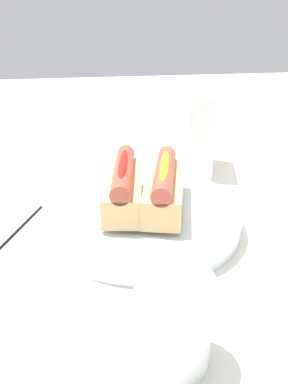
{
  "coord_description": "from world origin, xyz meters",
  "views": [
    {
      "loc": [
        0.51,
        -0.05,
        0.3
      ],
      "look_at": [
        0.01,
        0.02,
        0.06
      ],
      "focal_mm": 38.03,
      "sensor_mm": 36.0,
      "label": 1
    }
  ],
  "objects_px": {
    "hotdog_back": "(164,187)",
    "chopstick_near": "(4,243)",
    "hotdog_front": "(124,187)",
    "water_glass": "(173,325)",
    "napkin_box": "(201,131)",
    "serving_bowl": "(144,215)"
  },
  "relations": [
    {
      "from": "hotdog_front",
      "to": "hotdog_back",
      "type": "distance_m",
      "value": 0.05
    },
    {
      "from": "hotdog_front",
      "to": "hotdog_back",
      "type": "height_order",
      "value": "same"
    },
    {
      "from": "serving_bowl",
      "to": "chopstick_near",
      "type": "height_order",
      "value": "serving_bowl"
    },
    {
      "from": "hotdog_back",
      "to": "serving_bowl",
      "type": "bearing_deg",
      "value": -97.64
    },
    {
      "from": "hotdog_front",
      "to": "chopstick_near",
      "type": "height_order",
      "value": "hotdog_front"
    },
    {
      "from": "hotdog_back",
      "to": "chopstick_near",
      "type": "relative_size",
      "value": 0.72
    },
    {
      "from": "hotdog_front",
      "to": "water_glass",
      "type": "relative_size",
      "value": 1.73
    },
    {
      "from": "hotdog_back",
      "to": "chopstick_near",
      "type": "xyz_separation_m",
      "value": [
        0.02,
        -0.22,
        -0.06
      ]
    },
    {
      "from": "hotdog_back",
      "to": "chopstick_near",
      "type": "bearing_deg",
      "value": -85.73
    },
    {
      "from": "water_glass",
      "to": "chopstick_near",
      "type": "bearing_deg",
      "value": -139.41
    },
    {
      "from": "napkin_box",
      "to": "serving_bowl",
      "type": "bearing_deg",
      "value": -19.1
    },
    {
      "from": "hotdog_front",
      "to": "napkin_box",
      "type": "height_order",
      "value": "napkin_box"
    },
    {
      "from": "water_glass",
      "to": "serving_bowl",
      "type": "bearing_deg",
      "value": 178.3
    },
    {
      "from": "serving_bowl",
      "to": "napkin_box",
      "type": "distance_m",
      "value": 0.25
    },
    {
      "from": "hotdog_front",
      "to": "water_glass",
      "type": "height_order",
      "value": "hotdog_front"
    },
    {
      "from": "napkin_box",
      "to": "chopstick_near",
      "type": "bearing_deg",
      "value": -41.14
    },
    {
      "from": "serving_bowl",
      "to": "hotdog_back",
      "type": "distance_m",
      "value": 0.05
    },
    {
      "from": "hotdog_front",
      "to": "hotdog_back",
      "type": "xyz_separation_m",
      "value": [
        0.01,
        0.05,
        0.0
      ]
    },
    {
      "from": "chopstick_near",
      "to": "hotdog_front",
      "type": "bearing_deg",
      "value": 119.45
    },
    {
      "from": "napkin_box",
      "to": "hotdog_back",
      "type": "bearing_deg",
      "value": -13.01
    },
    {
      "from": "hotdog_back",
      "to": "hotdog_front",
      "type": "bearing_deg",
      "value": -97.64
    },
    {
      "from": "napkin_box",
      "to": "chopstick_near",
      "type": "relative_size",
      "value": 0.68
    }
  ]
}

